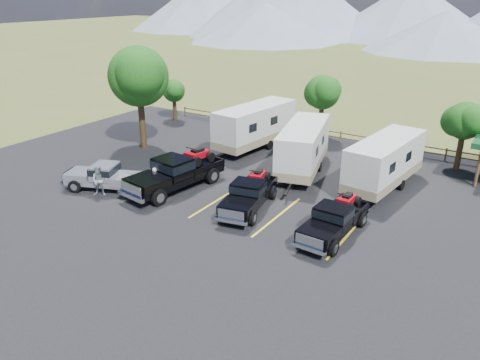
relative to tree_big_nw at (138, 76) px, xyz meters
The scene contains 18 objects.
ground 16.44m from the tree_big_nw, 35.73° to the right, with size 320.00×320.00×0.00m, color #4E5E27.
asphalt_lot 14.99m from the tree_big_nw, 25.65° to the right, with size 44.00×34.00×0.04m, color black.
stall_lines 14.61m from the tree_big_nw, 21.83° to the right, with size 12.12×5.50×0.01m.
tree_big_nw is the anchor object (origin of this frame).
tree_ne_a 23.05m from the tree_big_nw, 20.37° to the left, with size 3.11×2.92×4.76m.
tree_north 14.61m from the tree_big_nw, 43.53° to the left, with size 3.46×3.24×5.25m.
tree_nw_small 9.15m from the tree_big_nw, 113.52° to the left, with size 2.59×2.43×3.85m.
rail_fence 18.06m from the tree_big_nw, 33.08° to the left, with size 36.12×0.12×1.00m.
mountain_range 97.10m from the tree_big_nw, 87.10° to the left, with size 209.00×71.00×20.00m.
rig_left 9.95m from the tree_big_nw, 33.54° to the right, with size 3.20×7.12×2.30m.
rig_center 14.37m from the tree_big_nw, 21.18° to the right, with size 2.85×5.83×1.87m.
rig_right 19.23m from the tree_big_nw, 16.47° to the right, with size 2.12×5.52×1.82m.
trailer_left 9.52m from the tree_big_nw, 33.14° to the left, with size 3.31×9.58×3.31m.
trailer_center 13.42m from the tree_big_nw, ahead, with size 4.20×9.21×3.21m.
trailer_right 18.68m from the tree_big_nw, ahead, with size 3.14×9.05×3.13m.
pickup_silver 9.54m from the tree_big_nw, 61.91° to the right, with size 5.68×3.58×1.63m.
person_a 10.16m from the tree_big_nw, 42.20° to the right, with size 0.58×0.38×1.59m, color white.
person_b 10.30m from the tree_big_nw, 62.81° to the right, with size 0.93×0.72×1.91m, color gray.
Camera 1 is at (12.54, -16.45, 11.53)m, focal length 35.00 mm.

